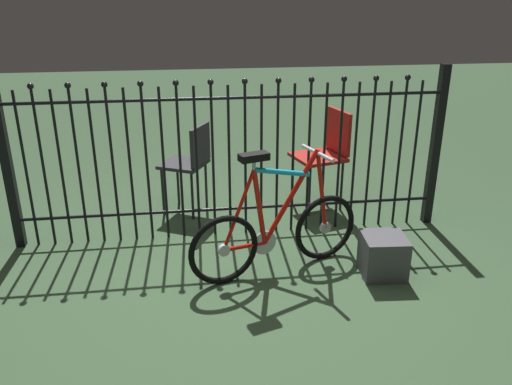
{
  "coord_description": "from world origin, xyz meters",
  "views": [
    {
      "loc": [
        -0.35,
        -3.27,
        1.95
      ],
      "look_at": [
        0.13,
        0.21,
        0.55
      ],
      "focal_mm": 36.52,
      "sensor_mm": 36.0,
      "label": 1
    }
  ],
  "objects": [
    {
      "name": "ground_plane",
      "position": [
        0.0,
        0.0,
        0.0
      ],
      "size": [
        20.0,
        20.0,
        0.0
      ],
      "primitive_type": "plane",
      "color": "#375135"
    },
    {
      "name": "iron_fence",
      "position": [
        -0.05,
        0.69,
        0.68
      ],
      "size": [
        3.49,
        0.07,
        1.37
      ],
      "color": "black",
      "rests_on": "ground"
    },
    {
      "name": "bicycle",
      "position": [
        0.25,
        0.03,
        0.32
      ],
      "size": [
        1.29,
        0.52,
        0.92
      ],
      "color": "black",
      "rests_on": "ground"
    },
    {
      "name": "display_crate",
      "position": [
        1.0,
        -0.13,
        0.15
      ],
      "size": [
        0.33,
        0.33,
        0.3
      ],
      "primitive_type": "cube",
      "rotation": [
        0.0,
        0.0,
        -0.08
      ],
      "color": "#4C4C51",
      "rests_on": "ground"
    },
    {
      "name": "chair_charcoal",
      "position": [
        -0.33,
        1.18,
        0.51
      ],
      "size": [
        0.49,
        0.49,
        0.82
      ],
      "color": "black",
      "rests_on": "ground"
    },
    {
      "name": "chair_red",
      "position": [
        0.91,
        1.17,
        0.56
      ],
      "size": [
        0.51,
        0.51,
        0.91
      ],
      "color": "black",
      "rests_on": "ground"
    }
  ]
}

